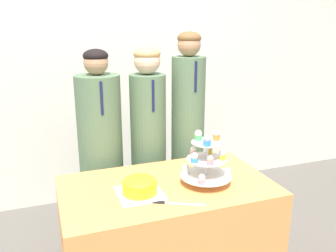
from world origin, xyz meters
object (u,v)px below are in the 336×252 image
object	(u,v)px
round_cake	(140,186)
student_2	(188,140)
student_1	(149,150)
student_0	(101,160)
cupcake_stand	(206,160)
cake_knife	(167,203)

from	to	relation	value
round_cake	student_2	size ratio (longest dim) A/B	0.16
round_cake	student_1	bearing A→B (deg)	69.28
round_cake	student_2	xyz separation A→B (m)	(0.57, 0.67, -0.01)
student_0	student_2	world-z (taller)	student_2
cupcake_stand	student_2	xyz separation A→B (m)	(0.17, 0.67, -0.11)
student_1	student_2	bearing A→B (deg)	0.00
cupcake_stand	student_1	bearing A→B (deg)	102.46
round_cake	cupcake_stand	world-z (taller)	cupcake_stand
cake_knife	round_cake	bearing A→B (deg)	151.63
cupcake_stand	student_2	bearing A→B (deg)	75.76
student_0	student_2	size ratio (longest dim) A/B	0.93
student_2	student_0	bearing A→B (deg)	180.00
round_cake	cake_knife	bearing A→B (deg)	-54.51
cupcake_stand	student_1	distance (m)	0.70
cake_knife	student_1	world-z (taller)	student_1
cake_knife	cupcake_stand	distance (m)	0.37
cupcake_stand	student_0	world-z (taller)	student_0
cake_knife	student_0	size ratio (longest dim) A/B	0.19
cake_knife	student_1	bearing A→B (deg)	105.82
student_1	student_2	distance (m)	0.32
cake_knife	student_2	world-z (taller)	student_2
cupcake_stand	student_0	size ratio (longest dim) A/B	0.22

